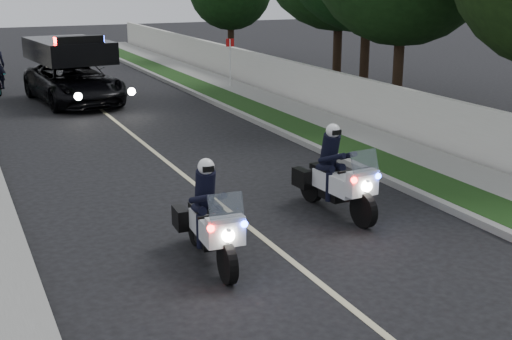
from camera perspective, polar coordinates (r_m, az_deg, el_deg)
The scene contains 14 objects.
ground at distance 10.26m, azimuth 7.61°, elevation -11.13°, with size 120.00×120.00×0.00m, color black.
curb_right at distance 20.39m, azimuth 2.52°, elevation 3.00°, with size 0.20×60.00×0.15m, color gray.
grass_verge at distance 20.71m, azimuth 4.25°, elevation 3.18°, with size 1.20×60.00×0.16m, color #193814.
sidewalk_right at distance 21.35m, azimuth 7.31°, elevation 3.49°, with size 1.40×60.00×0.16m, color gray.
property_wall at distance 21.76m, azimuth 9.62°, elevation 5.43°, with size 0.22×60.00×1.50m, color beige.
lane_marking at distance 18.94m, azimuth -8.61°, elevation 1.60°, with size 0.12×50.00×0.01m, color #BFB78C.
police_moto_left at distance 11.62m, azimuth -3.82°, elevation -7.64°, with size 0.73×2.09×1.77m, color silver, non-canonical shape.
police_moto_right at distance 13.95m, azimuth 6.61°, elevation -3.61°, with size 0.76×2.16×1.84m, color silver, non-canonical shape.
police_suv at distance 26.77m, azimuth -14.87°, elevation 5.45°, with size 2.62×5.67×2.76m, color black.
sign_post at distance 29.11m, azimuth -2.15°, elevation 6.79°, with size 0.34×0.34×2.18m, color #B90D14, non-canonical shape.
tree_right_b at distance 24.61m, azimuth 11.59°, elevation 4.77°, with size 6.42×6.42×10.70m, color #163612, non-canonical shape.
tree_right_c at distance 27.67m, azimuth 8.93°, elevation 6.12°, with size 6.87×6.87×11.45m, color #113611, non-canonical shape.
tree_right_d at distance 29.16m, azimuth 6.71°, elevation 6.70°, with size 6.74×6.74×11.23m, color #163913, non-canonical shape.
tree_right_e at distance 39.24m, azimuth -2.09°, elevation 9.17°, with size 4.66×4.66×7.77m, color black, non-canonical shape.
Camera 1 is at (-4.98, -7.67, 4.65)m, focal length 47.83 mm.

